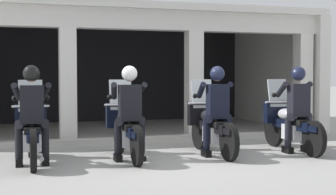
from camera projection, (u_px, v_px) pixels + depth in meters
name	position (u px, v px, depth m)	size (l,w,h in m)	color
ground_plane	(137.00, 138.00, 11.13)	(80.00, 80.00, 0.00)	#999993
station_building	(111.00, 56.00, 13.32)	(9.64, 5.18, 3.02)	black
kerb_strip	(139.00, 140.00, 10.44)	(9.14, 0.24, 0.12)	#B7B5AD
motorcycle_far_left	(32.00, 132.00, 8.02)	(0.62, 2.04, 1.35)	black
police_officer_far_left	(32.00, 106.00, 7.73)	(0.63, 0.61, 1.58)	black
motorcycle_center_left	(126.00, 129.00, 8.47)	(0.62, 2.04, 1.35)	black
police_officer_center_left	(129.00, 105.00, 8.18)	(0.63, 0.61, 1.58)	black
motorcycle_center_right	(211.00, 126.00, 8.93)	(0.62, 2.04, 1.35)	black
police_officer_center_right	(217.00, 103.00, 8.64)	(0.63, 0.61, 1.58)	black
motorcycle_far_right	(289.00, 124.00, 9.32)	(0.62, 2.04, 1.35)	black
police_officer_far_right	(298.00, 102.00, 9.02)	(0.63, 0.61, 1.58)	black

